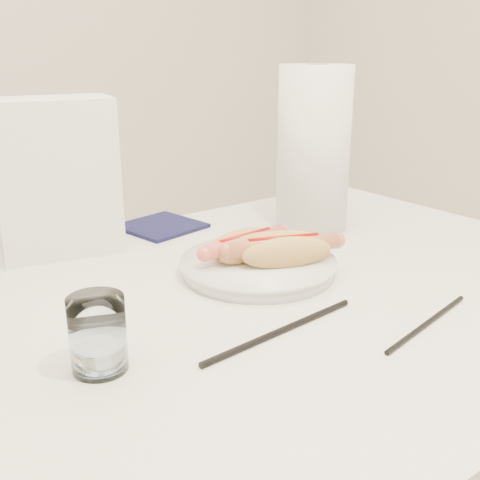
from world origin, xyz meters
TOP-DOWN VIEW (x-y plane):
  - table at (0.00, 0.00)m, footprint 1.20×0.80m
  - plate at (0.07, 0.06)m, footprint 0.29×0.29m
  - hotdog_left at (0.06, 0.08)m, footprint 0.16×0.07m
  - hotdog_right at (0.09, 0.03)m, footprint 0.17×0.11m
  - water_glass at (-0.24, -0.06)m, footprint 0.06×0.06m
  - chopstick_near at (-0.03, -0.11)m, footprint 0.25×0.03m
  - chopstick_far at (0.13, -0.21)m, footprint 0.20×0.04m
  - napkin_box at (-0.13, 0.34)m, footprint 0.21×0.15m
  - navy_napkin at (0.07, 0.35)m, footprint 0.16×0.16m
  - paper_towel_roll at (0.30, 0.18)m, footprint 0.16×0.16m

SIDE VIEW (x-z plane):
  - table at x=0.00m, z-range 0.32..1.07m
  - chopstick_far at x=0.13m, z-range 0.75..0.76m
  - navy_napkin at x=0.07m, z-range 0.75..0.76m
  - chopstick_near at x=-0.03m, z-range 0.75..0.76m
  - plate at x=0.07m, z-range 0.75..0.77m
  - hotdog_left at x=0.06m, z-range 0.77..0.81m
  - hotdog_right at x=0.09m, z-range 0.77..0.82m
  - water_glass at x=-0.24m, z-range 0.75..0.84m
  - napkin_box at x=-0.13m, z-range 0.75..1.01m
  - paper_towel_roll at x=0.30m, z-range 0.75..1.05m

